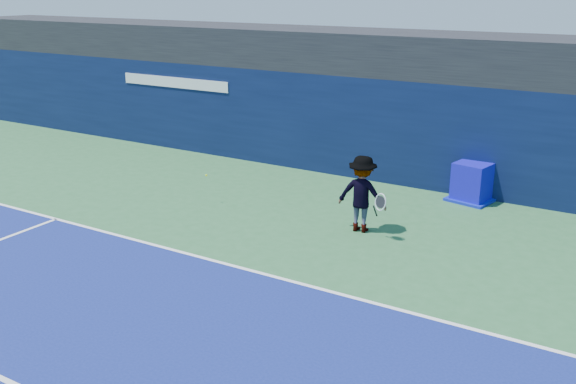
# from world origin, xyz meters

# --- Properties ---
(ground) EXTENTS (80.00, 80.00, 0.00)m
(ground) POSITION_xyz_m (0.00, 0.00, 0.00)
(ground) COLOR #2B6136
(ground) RESTS_ON ground
(baseline) EXTENTS (24.00, 0.10, 0.01)m
(baseline) POSITION_xyz_m (0.00, 3.00, 0.01)
(baseline) COLOR white
(baseline) RESTS_ON ground
(service_line) EXTENTS (24.00, 0.10, 0.01)m
(service_line) POSITION_xyz_m (0.00, -2.00, 0.01)
(service_line) COLOR white
(service_line) RESTS_ON ground
(stadium_band) EXTENTS (36.00, 3.00, 1.20)m
(stadium_band) POSITION_xyz_m (0.00, 11.50, 3.60)
(stadium_band) COLOR black
(stadium_band) RESTS_ON back_wall_assembly
(back_wall_assembly) EXTENTS (36.00, 1.03, 3.00)m
(back_wall_assembly) POSITION_xyz_m (-0.00, 10.50, 1.50)
(back_wall_assembly) COLOR #091334
(back_wall_assembly) RESTS_ON ground
(equipment_cart) EXTENTS (1.28, 1.28, 1.04)m
(equipment_cart) POSITION_xyz_m (3.41, 9.76, 0.48)
(equipment_cart) COLOR #120CB2
(equipment_cart) RESTS_ON ground
(tennis_player) EXTENTS (1.37, 0.78, 1.82)m
(tennis_player) POSITION_xyz_m (1.79, 6.20, 0.91)
(tennis_player) COLOR white
(tennis_player) RESTS_ON ground
(tennis_ball) EXTENTS (0.06, 0.06, 0.06)m
(tennis_ball) POSITION_xyz_m (-2.53, 5.90, 0.78)
(tennis_ball) COLOR #C7DF18
(tennis_ball) RESTS_ON ground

